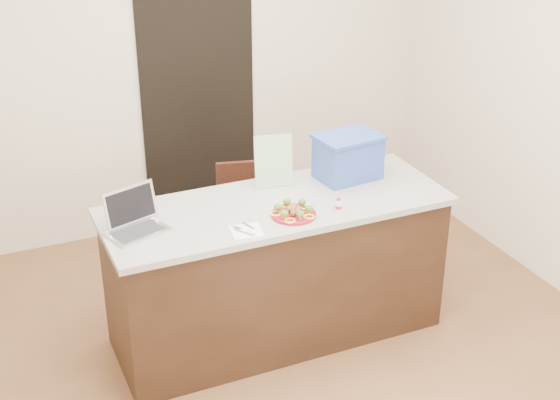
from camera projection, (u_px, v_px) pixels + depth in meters
name	position (u px, v px, depth m)	size (l,w,h in m)	color
ground	(293.00, 354.00, 4.78)	(4.00, 4.00, 0.00)	brown
room_shell	(295.00, 102.00, 4.08)	(4.00, 4.00, 4.00)	white
doorway	(199.00, 102.00, 6.01)	(0.90, 0.02, 2.00)	black
island	(277.00, 270.00, 4.79)	(2.06, 0.76, 0.92)	black
plate	(293.00, 214.00, 4.44)	(0.26, 0.26, 0.02)	maroon
meatballs	(294.00, 210.00, 4.43)	(0.09, 0.10, 0.04)	brown
broccoli	(293.00, 208.00, 4.42)	(0.20, 0.22, 0.04)	#2B5516
pepper_rings	(293.00, 213.00, 4.43)	(0.25, 0.25, 0.01)	#FFF31A
napkin	(246.00, 231.00, 4.26)	(0.17, 0.17, 0.01)	silver
fork	(242.00, 230.00, 4.26)	(0.08, 0.16, 0.00)	silver
knife	(252.00, 230.00, 4.26)	(0.05, 0.18, 0.01)	white
yogurt_bottle	(338.00, 206.00, 4.48)	(0.04, 0.04, 0.08)	silver
laptop	(134.00, 219.00, 4.27)	(0.37, 0.34, 0.22)	silver
leaflet	(274.00, 161.00, 4.73)	(0.23, 0.00, 0.33)	silver
blue_box	(348.00, 156.00, 4.86)	(0.42, 0.33, 0.29)	#284493
chair	(248.00, 213.00, 5.46)	(0.45, 0.45, 0.83)	#361910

